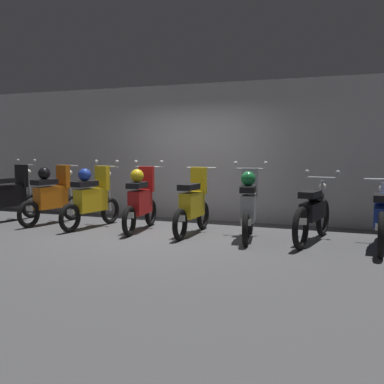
{
  "coord_description": "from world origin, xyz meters",
  "views": [
    {
      "loc": [
        3.53,
        -7.33,
        1.5
      ],
      "look_at": [
        0.5,
        0.28,
        0.75
      ],
      "focal_mm": 43.88,
      "sensor_mm": 36.0,
      "label": 1
    }
  ],
  "objects_px": {
    "motorbike_slot_0": "(10,196)",
    "motorbike_slot_7": "(382,216)",
    "motorbike_slot_5": "(249,205)",
    "motorbike_slot_6": "(313,212)",
    "motorbike_slot_1": "(52,196)",
    "motorbike_slot_4": "(193,205)",
    "motorbike_slot_2": "(92,198)",
    "motorbike_slot_3": "(141,200)"
  },
  "relations": [
    {
      "from": "motorbike_slot_0",
      "to": "motorbike_slot_7",
      "type": "distance_m",
      "value": 7.19
    },
    {
      "from": "motorbike_slot_5",
      "to": "motorbike_slot_6",
      "type": "xyz_separation_m",
      "value": [
        1.04,
        0.13,
        -0.08
      ]
    },
    {
      "from": "motorbike_slot_1",
      "to": "motorbike_slot_5",
      "type": "height_order",
      "value": "motorbike_slot_5"
    },
    {
      "from": "motorbike_slot_4",
      "to": "motorbike_slot_7",
      "type": "height_order",
      "value": "motorbike_slot_4"
    },
    {
      "from": "motorbike_slot_0",
      "to": "motorbike_slot_2",
      "type": "xyz_separation_m",
      "value": [
        2.05,
        -0.08,
        0.04
      ]
    },
    {
      "from": "motorbike_slot_3",
      "to": "motorbike_slot_4",
      "type": "relative_size",
      "value": 1.0
    },
    {
      "from": "motorbike_slot_0",
      "to": "motorbike_slot_4",
      "type": "height_order",
      "value": "motorbike_slot_0"
    },
    {
      "from": "motorbike_slot_5",
      "to": "motorbike_slot_7",
      "type": "xyz_separation_m",
      "value": [
        2.06,
        -0.0,
        -0.08
      ]
    },
    {
      "from": "motorbike_slot_7",
      "to": "motorbike_slot_5",
      "type": "bearing_deg",
      "value": 179.93
    },
    {
      "from": "motorbike_slot_1",
      "to": "motorbike_slot_5",
      "type": "relative_size",
      "value": 1.01
    },
    {
      "from": "motorbike_slot_1",
      "to": "motorbike_slot_7",
      "type": "xyz_separation_m",
      "value": [
        6.17,
        -0.12,
        -0.08
      ]
    },
    {
      "from": "motorbike_slot_4",
      "to": "motorbike_slot_0",
      "type": "bearing_deg",
      "value": 179.87
    },
    {
      "from": "motorbike_slot_6",
      "to": "motorbike_slot_7",
      "type": "bearing_deg",
      "value": -7.61
    },
    {
      "from": "motorbike_slot_2",
      "to": "motorbike_slot_5",
      "type": "distance_m",
      "value": 3.08
    },
    {
      "from": "motorbike_slot_2",
      "to": "motorbike_slot_7",
      "type": "relative_size",
      "value": 0.86
    },
    {
      "from": "motorbike_slot_1",
      "to": "motorbike_slot_6",
      "type": "distance_m",
      "value": 5.14
    },
    {
      "from": "motorbike_slot_1",
      "to": "motorbike_slot_0",
      "type": "bearing_deg",
      "value": -177.5
    },
    {
      "from": "motorbike_slot_0",
      "to": "motorbike_slot_5",
      "type": "height_order",
      "value": "same"
    },
    {
      "from": "motorbike_slot_0",
      "to": "motorbike_slot_4",
      "type": "bearing_deg",
      "value": -0.13
    },
    {
      "from": "motorbike_slot_2",
      "to": "motorbike_slot_4",
      "type": "relative_size",
      "value": 1.0
    },
    {
      "from": "motorbike_slot_6",
      "to": "motorbike_slot_2",
      "type": "bearing_deg",
      "value": -178.12
    },
    {
      "from": "motorbike_slot_1",
      "to": "motorbike_slot_7",
      "type": "bearing_deg",
      "value": -1.15
    },
    {
      "from": "motorbike_slot_1",
      "to": "motorbike_slot_5",
      "type": "bearing_deg",
      "value": -1.69
    },
    {
      "from": "motorbike_slot_4",
      "to": "motorbike_slot_5",
      "type": "bearing_deg",
      "value": -3.74
    },
    {
      "from": "motorbike_slot_4",
      "to": "motorbike_slot_6",
      "type": "xyz_separation_m",
      "value": [
        2.06,
        0.07,
        -0.03
      ]
    },
    {
      "from": "motorbike_slot_1",
      "to": "motorbike_slot_7",
      "type": "distance_m",
      "value": 6.17
    },
    {
      "from": "motorbike_slot_1",
      "to": "motorbike_slot_5",
      "type": "distance_m",
      "value": 4.11
    },
    {
      "from": "motorbike_slot_3",
      "to": "motorbike_slot_5",
      "type": "xyz_separation_m",
      "value": [
        2.05,
        -0.06,
        0.0
      ]
    },
    {
      "from": "motorbike_slot_4",
      "to": "motorbike_slot_7",
      "type": "relative_size",
      "value": 0.86
    },
    {
      "from": "motorbike_slot_0",
      "to": "motorbike_slot_3",
      "type": "height_order",
      "value": "same"
    },
    {
      "from": "motorbike_slot_5",
      "to": "motorbike_slot_4",
      "type": "bearing_deg",
      "value": 176.26
    },
    {
      "from": "motorbike_slot_6",
      "to": "motorbike_slot_1",
      "type": "bearing_deg",
      "value": -179.85
    },
    {
      "from": "motorbike_slot_2",
      "to": "motorbike_slot_5",
      "type": "height_order",
      "value": "same"
    },
    {
      "from": "motorbike_slot_0",
      "to": "motorbike_slot_1",
      "type": "bearing_deg",
      "value": 2.5
    },
    {
      "from": "motorbike_slot_6",
      "to": "motorbike_slot_7",
      "type": "relative_size",
      "value": 1.0
    },
    {
      "from": "motorbike_slot_1",
      "to": "motorbike_slot_2",
      "type": "xyz_separation_m",
      "value": [
        1.03,
        -0.12,
        0.0
      ]
    },
    {
      "from": "motorbike_slot_0",
      "to": "motorbike_slot_6",
      "type": "bearing_deg",
      "value": 0.54
    },
    {
      "from": "motorbike_slot_0",
      "to": "motorbike_slot_3",
      "type": "bearing_deg",
      "value": -0.26
    },
    {
      "from": "motorbike_slot_1",
      "to": "motorbike_slot_2",
      "type": "bearing_deg",
      "value": -6.74
    },
    {
      "from": "motorbike_slot_1",
      "to": "motorbike_slot_6",
      "type": "xyz_separation_m",
      "value": [
        5.14,
        0.01,
        -0.07
      ]
    },
    {
      "from": "motorbike_slot_5",
      "to": "motorbike_slot_2",
      "type": "bearing_deg",
      "value": -179.99
    },
    {
      "from": "motorbike_slot_0",
      "to": "motorbike_slot_1",
      "type": "relative_size",
      "value": 1.0
    }
  ]
}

